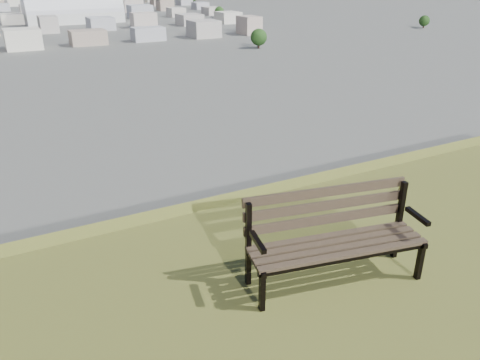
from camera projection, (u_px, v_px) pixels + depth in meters
park_bench at (333, 232)px, 4.49m from camera, size 1.78×0.86×0.90m
arena at (74, 13)px, 264.41m from camera, size 52.79×23.54×22.03m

